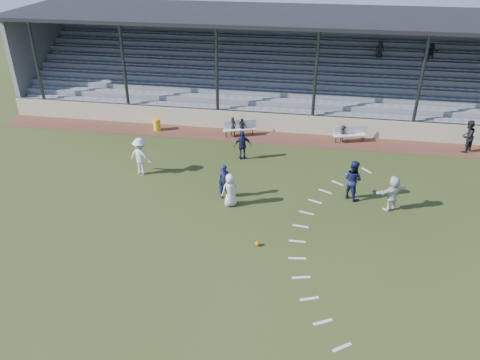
{
  "coord_description": "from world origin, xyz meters",
  "views": [
    {
      "loc": [
        3.15,
        -16.0,
        11.6
      ],
      "look_at": [
        0.0,
        2.5,
        1.3
      ],
      "focal_mm": 35.0,
      "sensor_mm": 36.0,
      "label": 1
    }
  ],
  "objects_px": {
    "football": "(257,244)",
    "trash_bin": "(157,125)",
    "official": "(467,136)",
    "player_navy_lead": "(224,182)",
    "bench_left": "(240,127)",
    "player_white_lead": "(230,190)",
    "bench_right": "(350,133)"
  },
  "relations": [
    {
      "from": "football",
      "to": "official",
      "type": "height_order",
      "value": "official"
    },
    {
      "from": "bench_right",
      "to": "football",
      "type": "relative_size",
      "value": 10.41
    },
    {
      "from": "bench_right",
      "to": "player_white_lead",
      "type": "height_order",
      "value": "player_white_lead"
    },
    {
      "from": "football",
      "to": "player_white_lead",
      "type": "bearing_deg",
      "value": 119.97
    },
    {
      "from": "trash_bin",
      "to": "player_white_lead",
      "type": "xyz_separation_m",
      "value": [
        6.29,
        -8.12,
        0.42
      ]
    },
    {
      "from": "bench_right",
      "to": "player_navy_lead",
      "type": "bearing_deg",
      "value": -145.85
    },
    {
      "from": "football",
      "to": "trash_bin",
      "type": "bearing_deg",
      "value": 125.84
    },
    {
      "from": "football",
      "to": "player_navy_lead",
      "type": "height_order",
      "value": "player_navy_lead"
    },
    {
      "from": "bench_left",
      "to": "official",
      "type": "relative_size",
      "value": 1.06
    },
    {
      "from": "trash_bin",
      "to": "bench_left",
      "type": "bearing_deg",
      "value": 0.62
    },
    {
      "from": "football",
      "to": "official",
      "type": "xyz_separation_m",
      "value": [
        10.58,
        10.99,
        0.86
      ]
    },
    {
      "from": "football",
      "to": "official",
      "type": "bearing_deg",
      "value": 46.08
    },
    {
      "from": "bench_left",
      "to": "player_white_lead",
      "type": "relative_size",
      "value": 1.23
    },
    {
      "from": "official",
      "to": "player_white_lead",
      "type": "bearing_deg",
      "value": -15.6
    },
    {
      "from": "football",
      "to": "player_navy_lead",
      "type": "relative_size",
      "value": 0.11
    },
    {
      "from": "official",
      "to": "trash_bin",
      "type": "bearing_deg",
      "value": -49.09
    },
    {
      "from": "bench_right",
      "to": "player_navy_lead",
      "type": "relative_size",
      "value": 1.18
    },
    {
      "from": "trash_bin",
      "to": "football",
      "type": "xyz_separation_m",
      "value": [
        7.98,
        -11.04,
        -0.3
      ]
    },
    {
      "from": "player_navy_lead",
      "to": "trash_bin",
      "type": "bearing_deg",
      "value": 100.99
    },
    {
      "from": "bench_left",
      "to": "player_navy_lead",
      "type": "distance_m",
      "value": 7.55
    },
    {
      "from": "bench_left",
      "to": "bench_right",
      "type": "height_order",
      "value": "same"
    },
    {
      "from": "bench_left",
      "to": "player_navy_lead",
      "type": "xyz_separation_m",
      "value": [
        0.54,
        -7.52,
        0.28
      ]
    },
    {
      "from": "football",
      "to": "bench_left",
      "type": "bearing_deg",
      "value": 103.33
    },
    {
      "from": "football",
      "to": "player_white_lead",
      "type": "height_order",
      "value": "player_white_lead"
    },
    {
      "from": "player_navy_lead",
      "to": "official",
      "type": "relative_size",
      "value": 0.91
    },
    {
      "from": "player_white_lead",
      "to": "official",
      "type": "height_order",
      "value": "official"
    },
    {
      "from": "bench_left",
      "to": "football",
      "type": "relative_size",
      "value": 10.29
    },
    {
      "from": "bench_right",
      "to": "official",
      "type": "xyz_separation_m",
      "value": [
        6.52,
        -0.33,
        0.38
      ]
    },
    {
      "from": "bench_right",
      "to": "player_navy_lead",
      "type": "height_order",
      "value": "player_navy_lead"
    },
    {
      "from": "player_white_lead",
      "to": "player_navy_lead",
      "type": "xyz_separation_m",
      "value": [
        -0.4,
        0.66,
        0.05
      ]
    },
    {
      "from": "bench_left",
      "to": "trash_bin",
      "type": "height_order",
      "value": "bench_left"
    },
    {
      "from": "player_navy_lead",
      "to": "player_white_lead",
      "type": "bearing_deg",
      "value": -85.87
    }
  ]
}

